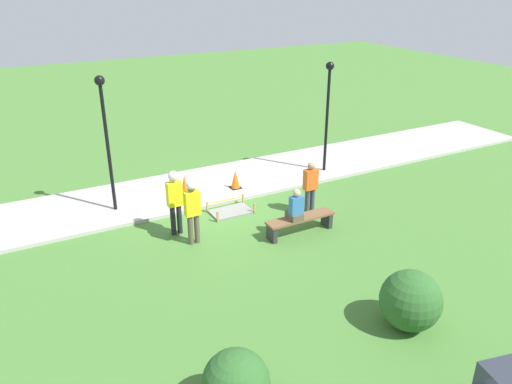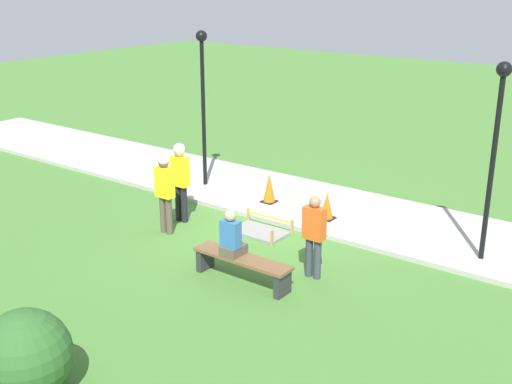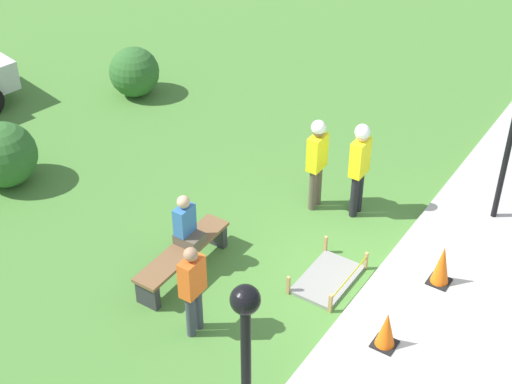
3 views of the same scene
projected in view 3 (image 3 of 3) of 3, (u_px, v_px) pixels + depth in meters
ground_plane at (365, 288)px, 12.46m from camera, size 60.00×60.00×0.00m
sidewalk at (458, 324)px, 11.74m from camera, size 28.00×3.09×0.10m
wet_concrete_patch at (327, 279)px, 12.57m from camera, size 1.24×0.80×0.34m
traffic_cone_near_patch at (386, 330)px, 11.16m from camera, size 0.34×0.34×0.61m
traffic_cone_far_patch at (442, 265)px, 12.22m from camera, size 0.34×0.34×0.71m
park_bench at (183, 256)px, 12.55m from camera, size 1.98×0.44×0.49m
person_seated_on_bench at (186, 225)px, 12.42m from camera, size 0.36×0.44×0.89m
worker_supervisor at (360, 162)px, 13.43m from camera, size 0.40×0.26×1.83m
worker_assistant at (317, 157)px, 13.61m from camera, size 0.40×0.26×1.79m
bystander_in_orange_shirt at (193, 286)px, 11.19m from camera, size 0.40×0.22×1.59m
shrub_rounded_near at (4, 155)px, 14.49m from camera, size 1.23×1.23×1.23m
shrub_rounded_mid at (134, 72)px, 17.33m from camera, size 1.11×1.11×1.11m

